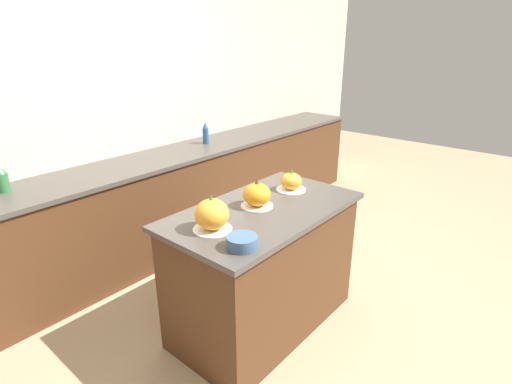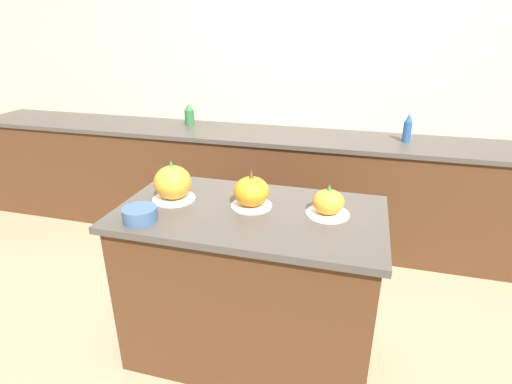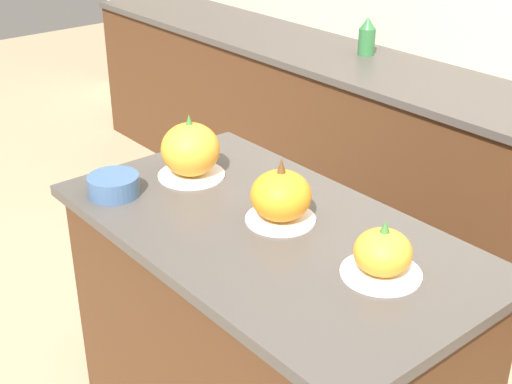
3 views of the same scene
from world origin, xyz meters
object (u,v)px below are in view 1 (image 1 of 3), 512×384
(mixing_bowl, at_px, (242,242))
(pumpkin_cake_center, at_px, (257,195))
(pumpkin_cake_right, at_px, (291,182))
(bottle_short, at_px, (2,179))
(pumpkin_cake_left, at_px, (212,215))
(bottle_tall, at_px, (206,133))

(mixing_bowl, bearing_deg, pumpkin_cake_center, 32.28)
(pumpkin_cake_right, relative_size, mixing_bowl, 1.30)
(pumpkin_cake_right, relative_size, bottle_short, 1.12)
(pumpkin_cake_right, bearing_deg, pumpkin_cake_center, -179.09)
(pumpkin_cake_left, relative_size, pumpkin_cake_center, 1.07)
(bottle_tall, distance_m, bottle_short, 1.82)
(pumpkin_cake_left, bearing_deg, pumpkin_cake_right, 2.19)
(bottle_tall, xyz_separation_m, bottle_short, (-1.81, 0.08, -0.01))
(pumpkin_cake_center, bearing_deg, bottle_short, 124.15)
(pumpkin_cake_left, distance_m, pumpkin_cake_right, 0.81)
(pumpkin_cake_left, bearing_deg, bottle_tall, 48.14)
(pumpkin_cake_center, relative_size, bottle_short, 1.11)
(bottle_tall, relative_size, bottle_short, 1.15)
(pumpkin_cake_right, bearing_deg, mixing_bowl, -160.60)
(pumpkin_cake_right, distance_m, bottle_tall, 1.44)
(pumpkin_cake_center, xyz_separation_m, bottle_short, (-0.98, 1.45, 0.04))
(bottle_short, xyz_separation_m, mixing_bowl, (0.52, -1.74, -0.09))
(bottle_short, bearing_deg, bottle_tall, -2.39)
(pumpkin_cake_left, bearing_deg, bottle_short, 110.90)
(pumpkin_cake_left, distance_m, pumpkin_cake_center, 0.42)
(pumpkin_cake_right, bearing_deg, pumpkin_cake_left, -177.81)
(pumpkin_cake_center, distance_m, mixing_bowl, 0.55)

